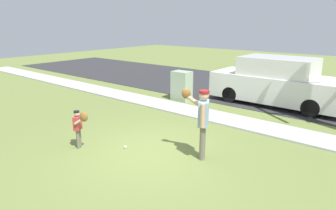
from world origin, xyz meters
name	(u,v)px	position (x,y,z in m)	size (l,w,h in m)	color
ground_plane	(218,119)	(0.00, 3.50, 0.00)	(48.00, 48.00, 0.00)	olive
sidewalk_strip	(220,118)	(0.00, 3.60, 0.03)	(36.00, 1.20, 0.06)	#B2B2AD
road_surface	(273,92)	(0.00, 8.60, 0.01)	(36.00, 6.80, 0.02)	#2D2D30
person_adult	(202,116)	(1.14, 0.62, 1.06)	(0.85, 0.54, 1.70)	#6B6656
person_child	(79,124)	(-1.59, -0.91, 0.69)	(0.56, 0.32, 1.06)	#6B6656
baseball	(125,147)	(-0.70, -0.18, 0.04)	(0.07, 0.07, 0.07)	white
utility_cabinet	(182,86)	(-2.50, 4.73, 0.62)	(0.78, 0.55, 1.24)	#9EB293
parked_van_white	(277,82)	(0.81, 6.58, 0.90)	(5.00, 1.95, 1.88)	silver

